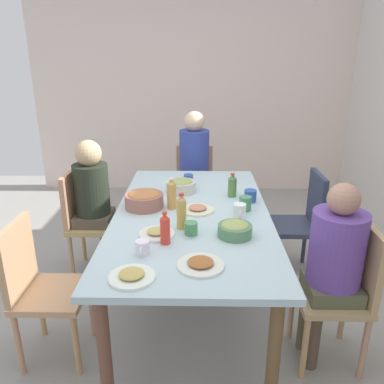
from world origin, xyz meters
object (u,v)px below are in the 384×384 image
object	(u,v)px
bottle_3	(181,212)
cup_2	(250,196)
bowl_0	(181,186)
cup_1	(142,247)
cup_5	(191,229)
bottle_0	(232,186)
cup_0	(188,178)
plate_2	(201,264)
chair_4	(302,219)
bottle_1	(165,229)
bottle_2	(172,194)
plate_3	(198,209)
dining_table	(192,222)
plate_1	(157,233)
chair_2	(194,184)
chair_1	(38,284)
chair_3	(85,217)
bowl_1	(144,199)
person_3	(94,196)
person_2	(194,164)
cup_4	(245,203)
person_0	(333,259)
bowl_2	(235,229)
cup_3	(239,211)
plate_0	(132,276)
chair_0	(345,287)

from	to	relation	value
bottle_3	cup_2	bearing A→B (deg)	134.05
bowl_0	cup_1	size ratio (longest dim) A/B	2.05
cup_5	bottle_0	size ratio (longest dim) A/B	0.63
cup_5	cup_0	bearing A→B (deg)	-177.68
plate_2	cup_0	distance (m)	1.38
chair_4	cup_2	xyz separation A→B (m)	(0.28, -0.48, 0.30)
cup_0	bottle_1	distance (m)	1.12
bottle_2	plate_3	bearing A→B (deg)	76.05
dining_table	plate_1	distance (m)	0.42
chair_2	bottle_2	distance (m)	1.36
chair_1	cup_2	bearing A→B (deg)	118.10
bottle_2	cup_5	bearing A→B (deg)	19.05
chair_3	bowl_1	world-z (taller)	chair_3
chair_3	person_3	bearing A→B (deg)	90.00
person_2	cup_4	bearing A→B (deg)	16.69
person_0	plate_2	xyz separation A→B (m)	(0.22, -0.76, 0.09)
bowl_2	plate_3	bearing A→B (deg)	-149.71
chair_2	person_3	bearing A→B (deg)	-43.03
dining_table	bowl_1	bearing A→B (deg)	-104.44
person_0	cup_3	size ratio (longest dim) A/B	9.62
cup_2	cup_0	bearing A→B (deg)	-132.99
plate_1	cup_4	size ratio (longest dim) A/B	1.81
plate_2	bowl_1	size ratio (longest dim) A/B	0.90
chair_4	plate_3	xyz separation A→B (m)	(0.47, -0.87, 0.27)
cup_0	cup_2	xyz separation A→B (m)	(0.44, 0.47, 0.01)
plate_0	bowl_0	world-z (taller)	bowl_0
bottle_1	bottle_3	size ratio (longest dim) A/B	0.85
person_3	cup_2	size ratio (longest dim) A/B	9.28
bowl_0	bottle_3	bearing A→B (deg)	2.96
cup_5	bottle_3	bearing A→B (deg)	-145.74
plate_3	cup_0	xyz separation A→B (m)	(-0.63, -0.08, 0.02)
bottle_1	cup_2	bearing A→B (deg)	139.80
cup_0	cup_3	distance (m)	0.83
chair_4	cup_4	xyz separation A→B (m)	(0.45, -0.54, 0.31)
chair_4	plate_3	distance (m)	1.03
bowl_2	cup_5	distance (m)	0.27
cup_1	cup_5	size ratio (longest dim) A/B	0.98
bottle_0	plate_2	bearing A→B (deg)	-13.23
bottle_0	bottle_3	bearing A→B (deg)	-32.10
chair_1	cup_1	world-z (taller)	chair_1
chair_4	bottle_0	world-z (taller)	bottle_0
chair_1	person_2	distance (m)	2.02
chair_0	chair_3	distance (m)	2.08
chair_2	bowl_2	distance (m)	1.78
plate_0	person_2	bearing A→B (deg)	172.49
bowl_2	chair_1	bearing A→B (deg)	-83.32
cup_2	bottle_2	xyz separation A→B (m)	(0.15, -0.57, 0.06)
dining_table	person_2	distance (m)	1.29
chair_2	bottle_0	distance (m)	1.15
chair_0	bowl_1	world-z (taller)	chair_0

